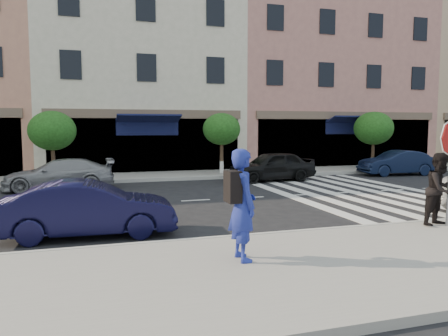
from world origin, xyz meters
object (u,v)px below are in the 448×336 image
at_px(photographer, 242,205).
at_px(walker, 441,189).
at_px(car_far_mid, 272,166).
at_px(car_far_left, 59,174).
at_px(car_far_right, 397,163).
at_px(car_near_mid, 89,209).

bearing_deg(photographer, walker, -79.87).
height_order(photographer, walker, photographer).
bearing_deg(car_far_mid, photographer, -30.48).
bearing_deg(photographer, car_far_left, 16.51).
distance_m(walker, car_far_right, 12.62).
relative_size(photographer, car_far_mid, 0.49).
bearing_deg(car_far_mid, walker, -4.69).
height_order(photographer, car_far_left, photographer).
height_order(car_near_mid, car_far_mid, car_far_mid).
bearing_deg(car_far_right, walker, -29.49).
height_order(car_near_mid, car_far_left, car_near_mid).
bearing_deg(car_near_mid, car_far_left, 10.75).
bearing_deg(car_far_right, car_far_left, -83.86).
distance_m(photographer, car_far_mid, 12.55).
bearing_deg(walker, car_near_mid, 150.55).
relative_size(car_far_left, car_far_right, 1.09).
relative_size(walker, car_far_right, 0.45).
relative_size(car_near_mid, car_far_mid, 0.96).
xyz_separation_m(walker, car_near_mid, (-8.07, 1.98, -0.38)).
distance_m(photographer, car_far_right, 17.10).
relative_size(car_far_left, car_far_mid, 1.04).
distance_m(car_far_left, car_far_mid, 9.20).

